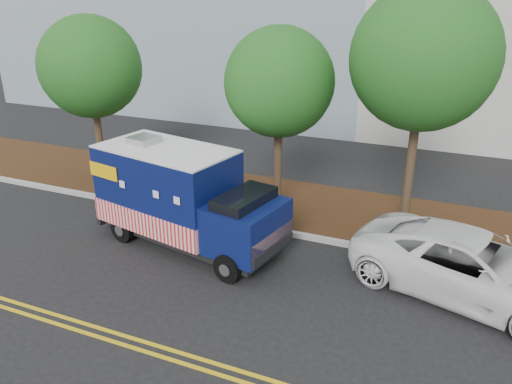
% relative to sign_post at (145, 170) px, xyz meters
% --- Properties ---
extents(ground, '(120.00, 120.00, 0.00)m').
position_rel_sign_post_xyz_m(ground, '(3.11, -1.86, -1.20)').
color(ground, black).
rests_on(ground, ground).
extents(curb, '(120.00, 0.18, 0.15)m').
position_rel_sign_post_xyz_m(curb, '(3.11, -0.46, -1.12)').
color(curb, '#9E9E99').
rests_on(curb, ground).
extents(mulch_strip, '(120.00, 4.00, 0.15)m').
position_rel_sign_post_xyz_m(mulch_strip, '(3.11, 1.64, -1.12)').
color(mulch_strip, black).
rests_on(mulch_strip, ground).
extents(centerline_near, '(120.00, 0.10, 0.01)m').
position_rel_sign_post_xyz_m(centerline_near, '(3.11, -6.31, -1.19)').
color(centerline_near, gold).
rests_on(centerline_near, ground).
extents(centerline_far, '(120.00, 0.10, 0.01)m').
position_rel_sign_post_xyz_m(centerline_far, '(3.11, -6.56, -1.19)').
color(centerline_far, gold).
rests_on(centerline_far, ground).
extents(tree_a, '(3.58, 3.58, 6.18)m').
position_rel_sign_post_xyz_m(tree_a, '(-2.56, 0.90, 3.18)').
color(tree_a, '#38281C').
rests_on(tree_a, ground).
extents(tree_b, '(3.33, 3.33, 6.02)m').
position_rel_sign_post_xyz_m(tree_b, '(4.54, 0.85, 3.13)').
color(tree_b, '#38281C').
rests_on(tree_b, ground).
extents(tree_c, '(3.99, 3.99, 7.22)m').
position_rel_sign_post_xyz_m(tree_c, '(8.56, 1.16, 4.02)').
color(tree_c, '#38281C').
rests_on(tree_c, ground).
extents(sign_post, '(0.06, 0.06, 2.40)m').
position_rel_sign_post_xyz_m(sign_post, '(0.00, 0.00, 0.00)').
color(sign_post, '#473828').
rests_on(sign_post, ground).
extents(food_truck, '(6.02, 3.17, 3.02)m').
position_rel_sign_post_xyz_m(food_truck, '(2.70, -2.07, 0.17)').
color(food_truck, black).
rests_on(food_truck, ground).
extents(white_car, '(6.19, 4.08, 1.58)m').
position_rel_sign_post_xyz_m(white_car, '(10.51, -1.72, -0.41)').
color(white_car, white).
rests_on(white_car, ground).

